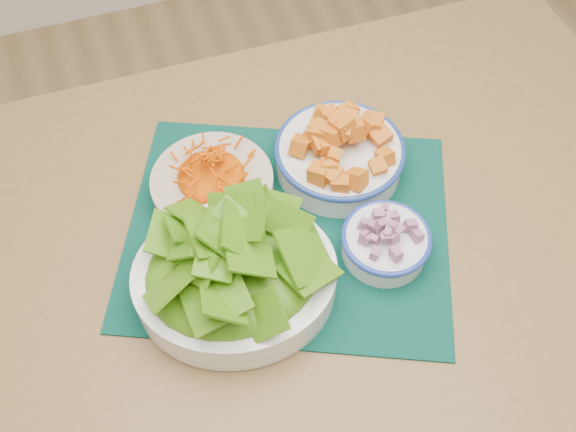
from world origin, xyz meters
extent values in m
cube|color=brown|center=(-0.10, 0.34, 0.73)|extent=(1.32, 0.89, 0.04)
cylinder|color=brown|center=(-0.69, 0.73, 0.35)|extent=(0.06, 0.06, 0.71)
cylinder|color=brown|center=(0.49, 0.70, 0.35)|extent=(0.06, 0.06, 0.71)
cube|color=black|center=(-0.15, 0.35, 0.75)|extent=(0.63, 0.59, 0.00)
cylinder|color=#C6AF93|center=(-0.24, 0.45, 0.78)|extent=(0.23, 0.23, 0.04)
ellipsoid|color=#E55600|center=(-0.24, 0.45, 0.81)|extent=(0.17, 0.17, 0.03)
cylinder|color=silver|center=(-0.03, 0.44, 0.78)|extent=(0.25, 0.25, 0.05)
torus|color=navy|center=(-0.03, 0.44, 0.80)|extent=(0.22, 0.22, 0.01)
ellipsoid|color=orange|center=(-0.03, 0.44, 0.83)|extent=(0.18, 0.18, 0.05)
ellipsoid|color=#286205|center=(-0.26, 0.27, 0.85)|extent=(0.26, 0.22, 0.07)
cylinder|color=silver|center=(-0.03, 0.26, 0.78)|extent=(0.17, 0.17, 0.04)
torus|color=#213697|center=(-0.03, 0.26, 0.79)|extent=(0.14, 0.14, 0.01)
ellipsoid|color=#6C0E42|center=(-0.03, 0.26, 0.81)|extent=(0.11, 0.11, 0.03)
camera|label=1|loc=(-0.34, -0.18, 1.60)|focal=40.00mm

